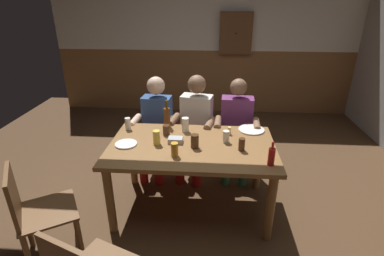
{
  "coord_description": "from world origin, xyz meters",
  "views": [
    {
      "loc": [
        0.19,
        -2.63,
        2.06
      ],
      "look_at": [
        0.0,
        -0.08,
        0.91
      ],
      "focal_mm": 27.59,
      "sensor_mm": 36.0,
      "label": 1
    }
  ],
  "objects_px": {
    "bottle_0": "(167,117)",
    "bottle_1": "(271,156)",
    "pint_glass_3": "(128,124)",
    "pint_glass_6": "(166,130)",
    "pint_glass_0": "(195,141)",
    "person_0": "(156,123)",
    "pint_glass_4": "(242,144)",
    "chair_empty_near_right": "(36,212)",
    "table_candle": "(229,131)",
    "person_2": "(236,125)",
    "dining_table": "(192,154)",
    "wall_dart_cabinet": "(236,33)",
    "plate_1": "(251,130)",
    "pint_glass_1": "(185,125)",
    "pint_glass_2": "(226,137)",
    "pint_glass_5": "(175,150)",
    "plate_0": "(126,144)",
    "pint_glass_7": "(157,138)",
    "condiment_caddy": "(175,140)",
    "person_1": "(195,123)"
  },
  "relations": [
    {
      "from": "person_0",
      "to": "bottle_0",
      "type": "relative_size",
      "value": 3.97
    },
    {
      "from": "dining_table",
      "to": "pint_glass_5",
      "type": "height_order",
      "value": "pint_glass_5"
    },
    {
      "from": "chair_empty_near_right",
      "to": "pint_glass_0",
      "type": "distance_m",
      "value": 1.45
    },
    {
      "from": "pint_glass_0",
      "to": "person_0",
      "type": "bearing_deg",
      "value": 124.9
    },
    {
      "from": "wall_dart_cabinet",
      "to": "pint_glass_0",
      "type": "bearing_deg",
      "value": -100.28
    },
    {
      "from": "bottle_1",
      "to": "wall_dart_cabinet",
      "type": "relative_size",
      "value": 0.31
    },
    {
      "from": "table_candle",
      "to": "pint_glass_2",
      "type": "distance_m",
      "value": 0.19
    },
    {
      "from": "pint_glass_0",
      "to": "pint_glass_4",
      "type": "bearing_deg",
      "value": -3.22
    },
    {
      "from": "wall_dart_cabinet",
      "to": "bottle_0",
      "type": "bearing_deg",
      "value": -109.46
    },
    {
      "from": "person_2",
      "to": "pint_glass_0",
      "type": "height_order",
      "value": "person_2"
    },
    {
      "from": "person_2",
      "to": "condiment_caddy",
      "type": "xyz_separation_m",
      "value": [
        -0.64,
        -0.67,
        0.11
      ]
    },
    {
      "from": "chair_empty_near_right",
      "to": "bottle_0",
      "type": "xyz_separation_m",
      "value": [
        0.9,
        1.16,
        0.38
      ]
    },
    {
      "from": "condiment_caddy",
      "to": "pint_glass_6",
      "type": "bearing_deg",
      "value": 124.88
    },
    {
      "from": "plate_0",
      "to": "pint_glass_0",
      "type": "height_order",
      "value": "pint_glass_0"
    },
    {
      "from": "pint_glass_2",
      "to": "pint_glass_3",
      "type": "xyz_separation_m",
      "value": [
        -1.04,
        0.23,
        0.01
      ]
    },
    {
      "from": "wall_dart_cabinet",
      "to": "person_0",
      "type": "bearing_deg",
      "value": -115.95
    },
    {
      "from": "dining_table",
      "to": "pint_glass_4",
      "type": "height_order",
      "value": "pint_glass_4"
    },
    {
      "from": "person_2",
      "to": "person_0",
      "type": "bearing_deg",
      "value": 3.74
    },
    {
      "from": "pint_glass_1",
      "to": "pint_glass_2",
      "type": "relative_size",
      "value": 1.27
    },
    {
      "from": "condiment_caddy",
      "to": "bottle_0",
      "type": "bearing_deg",
      "value": 110.33
    },
    {
      "from": "person_0",
      "to": "wall_dart_cabinet",
      "type": "bearing_deg",
      "value": -111.19
    },
    {
      "from": "person_2",
      "to": "condiment_caddy",
      "type": "height_order",
      "value": "person_2"
    },
    {
      "from": "table_candle",
      "to": "bottle_0",
      "type": "xyz_separation_m",
      "value": [
        -0.67,
        0.14,
        0.07
      ]
    },
    {
      "from": "pint_glass_2",
      "to": "pint_glass_4",
      "type": "distance_m",
      "value": 0.21
    },
    {
      "from": "bottle_0",
      "to": "person_2",
      "type": "bearing_deg",
      "value": 20.61
    },
    {
      "from": "bottle_1",
      "to": "pint_glass_3",
      "type": "xyz_separation_m",
      "value": [
        -1.41,
        0.64,
        -0.02
      ]
    },
    {
      "from": "chair_empty_near_right",
      "to": "wall_dart_cabinet",
      "type": "bearing_deg",
      "value": 121.99
    },
    {
      "from": "table_candle",
      "to": "condiment_caddy",
      "type": "relative_size",
      "value": 0.57
    },
    {
      "from": "pint_glass_0",
      "to": "pint_glass_4",
      "type": "relative_size",
      "value": 1.09
    },
    {
      "from": "condiment_caddy",
      "to": "bottle_1",
      "type": "distance_m",
      "value": 0.94
    },
    {
      "from": "bottle_0",
      "to": "bottle_1",
      "type": "height_order",
      "value": "bottle_0"
    },
    {
      "from": "chair_empty_near_right",
      "to": "plate_0",
      "type": "xyz_separation_m",
      "value": [
        0.57,
        0.7,
        0.27
      ]
    },
    {
      "from": "dining_table",
      "to": "person_0",
      "type": "xyz_separation_m",
      "value": [
        -0.49,
        0.69,
        0.02
      ]
    },
    {
      "from": "dining_table",
      "to": "pint_glass_6",
      "type": "bearing_deg",
      "value": 143.62
    },
    {
      "from": "plate_0",
      "to": "pint_glass_5",
      "type": "xyz_separation_m",
      "value": [
        0.5,
        -0.18,
        0.06
      ]
    },
    {
      "from": "person_2",
      "to": "pint_glass_6",
      "type": "xyz_separation_m",
      "value": [
        -0.76,
        -0.5,
        0.14
      ]
    },
    {
      "from": "chair_empty_near_right",
      "to": "table_candle",
      "type": "distance_m",
      "value": 1.9
    },
    {
      "from": "person_0",
      "to": "pint_glass_4",
      "type": "distance_m",
      "value": 1.24
    },
    {
      "from": "dining_table",
      "to": "person_2",
      "type": "height_order",
      "value": "person_2"
    },
    {
      "from": "bottle_0",
      "to": "person_1",
      "type": "bearing_deg",
      "value": 45.15
    },
    {
      "from": "person_0",
      "to": "pint_glass_3",
      "type": "distance_m",
      "value": 0.47
    },
    {
      "from": "person_0",
      "to": "bottle_1",
      "type": "relative_size",
      "value": 5.63
    },
    {
      "from": "table_candle",
      "to": "plate_0",
      "type": "distance_m",
      "value": 1.06
    },
    {
      "from": "plate_1",
      "to": "bottle_0",
      "type": "height_order",
      "value": "bottle_0"
    },
    {
      "from": "person_0",
      "to": "pint_glass_7",
      "type": "height_order",
      "value": "person_0"
    },
    {
      "from": "pint_glass_1",
      "to": "pint_glass_3",
      "type": "distance_m",
      "value": 0.62
    },
    {
      "from": "bottle_0",
      "to": "wall_dart_cabinet",
      "type": "relative_size",
      "value": 0.43
    },
    {
      "from": "plate_1",
      "to": "pint_glass_2",
      "type": "height_order",
      "value": "pint_glass_2"
    },
    {
      "from": "pint_glass_3",
      "to": "pint_glass_6",
      "type": "distance_m",
      "value": 0.45
    },
    {
      "from": "plate_1",
      "to": "wall_dart_cabinet",
      "type": "bearing_deg",
      "value": 91.28
    }
  ]
}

